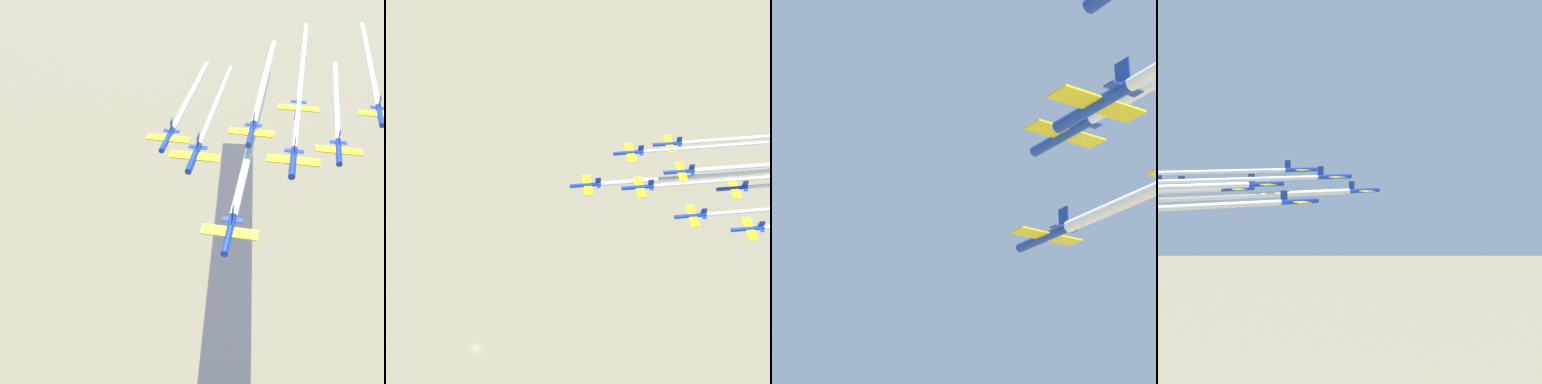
% 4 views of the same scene
% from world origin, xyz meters
% --- Properties ---
extents(jet_0, '(8.11, 7.75, 2.71)m').
position_xyz_m(jet_0, '(33.34, -57.19, 142.32)').
color(jet_0, '#19389E').
extents(jet_1, '(8.11, 7.75, 2.71)m').
position_xyz_m(jet_1, '(44.43, -66.02, 147.03)').
color(jet_1, '#19389E').
extents(jet_2, '(8.11, 7.75, 2.71)m').
position_xyz_m(jet_2, '(46.45, -51.79, 146.05)').
color(jet_2, '#19389E').
extents(jet_3, '(8.11, 7.75, 2.71)m').
position_xyz_m(jet_3, '(55.51, -74.85, 142.79)').
color(jet_3, '#19389E').
extents(jet_4, '(8.11, 7.75, 2.71)m').
position_xyz_m(jet_4, '(57.53, -60.62, 144.54)').
color(jet_4, '#19389E').
extents(jet_5, '(8.11, 7.75, 2.71)m').
position_xyz_m(jet_5, '(59.55, -46.40, 141.90)').
color(jet_5, '#19389E').
extents(jet_6, '(8.11, 7.75, 2.71)m').
position_xyz_m(jet_6, '(66.60, -83.68, 144.26)').
color(jet_6, '#19389E').
extents(jet_7, '(8.11, 7.75, 2.71)m').
position_xyz_m(jet_7, '(68.62, -69.45, 144.11)').
color(jet_7, '#19389E').
extents(smoke_trail_0, '(53.46, 8.73, 1.18)m').
position_xyz_m(smoke_trail_0, '(63.66, -61.49, 142.28)').
color(smoke_trail_0, white).
extents(smoke_trail_1, '(33.76, 5.60, 0.83)m').
position_xyz_m(smoke_trail_1, '(64.92, -68.93, 146.99)').
color(smoke_trail_1, white).
extents(smoke_trail_2, '(33.48, 5.53, 0.80)m').
position_xyz_m(smoke_trail_2, '(66.80, -54.68, 146.01)').
color(smoke_trail_2, white).
extents(smoke_trail_5, '(33.48, 5.77, 1.05)m').
position_xyz_m(smoke_trail_5, '(79.89, -49.28, 141.86)').
color(smoke_trail_5, white).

